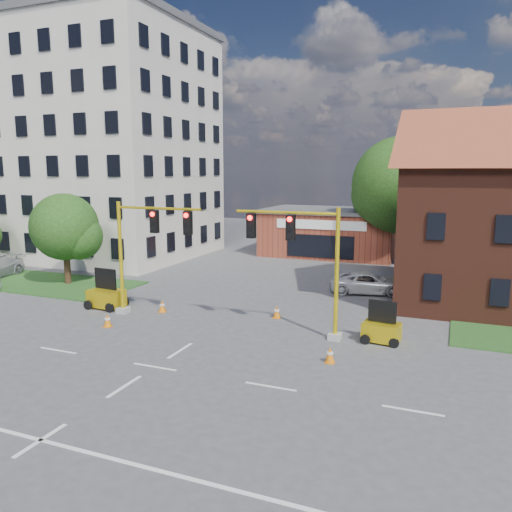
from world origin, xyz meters
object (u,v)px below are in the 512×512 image
object	(u,v)px
signal_mast_east	(303,255)
pickup_white	(369,283)
trailer_east	(382,330)
trailer_west	(106,296)
signal_mast_west	(146,245)

from	to	relation	value
signal_mast_east	pickup_white	size ratio (longest dim) A/B	1.26
signal_mast_east	trailer_east	world-z (taller)	signal_mast_east
signal_mast_east	trailer_west	size ratio (longest dim) A/B	2.80
pickup_white	signal_mast_west	bearing A→B (deg)	120.11
signal_mast_west	signal_mast_east	world-z (taller)	same
signal_mast_east	pickup_white	distance (m)	10.33
trailer_east	pickup_white	xyz separation A→B (m)	(-2.11, 9.22, 0.10)
signal_mast_west	trailer_west	xyz separation A→B (m)	(-3.16, 0.49, -3.23)
signal_mast_east	trailer_east	bearing A→B (deg)	7.08
trailer_east	pickup_white	bearing A→B (deg)	109.56
trailer_west	signal_mast_west	bearing A→B (deg)	-3.30
trailer_west	pickup_white	distance (m)	16.30
trailer_east	trailer_west	bearing A→B (deg)	-173.47
trailer_east	signal_mast_east	bearing A→B (deg)	-166.27
signal_mast_west	signal_mast_east	size ratio (longest dim) A/B	1.00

